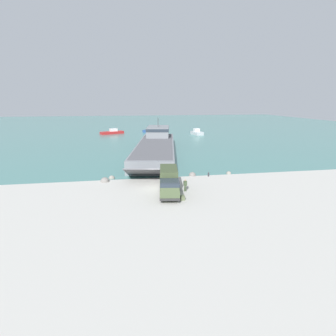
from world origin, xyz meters
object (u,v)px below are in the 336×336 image
object	(u,v)px
landing_craft	(156,144)
moored_boat_b	(197,133)
moored_boat_c	(112,132)
mooring_bollard	(209,174)
soldier_on_ramp	(185,184)
military_truck	(169,181)
moored_boat_a	(153,131)
cargo_crate	(182,198)

from	to	relation	value
landing_craft	moored_boat_b	world-z (taller)	landing_craft
moored_boat_c	mooring_bollard	size ratio (longest dim) A/B	12.78
soldier_on_ramp	landing_craft	bearing A→B (deg)	-3.92
landing_craft	mooring_bollard	distance (m)	22.76
military_truck	soldier_on_ramp	bearing A→B (deg)	106.44
moored_boat_a	moored_boat_c	distance (m)	15.15
mooring_bollard	landing_craft	bearing A→B (deg)	104.77
military_truck	mooring_bollard	size ratio (longest dim) A/B	11.36
soldier_on_ramp	cargo_crate	size ratio (longest dim) A/B	2.56
landing_craft	moored_boat_a	bearing A→B (deg)	94.87
military_truck	moored_boat_a	size ratio (longest dim) A/B	0.98
soldier_on_ramp	mooring_bollard	distance (m)	8.33
military_truck	cargo_crate	size ratio (longest dim) A/B	11.98
moored_boat_b	moored_boat_c	size ratio (longest dim) A/B	0.64
landing_craft	soldier_on_ramp	distance (m)	28.37
moored_boat_a	military_truck	bearing A→B (deg)	31.78
military_truck	moored_boat_c	xyz separation A→B (m)	(-9.93, 66.05, -0.97)
military_truck	cargo_crate	distance (m)	3.21
moored_boat_c	cargo_crate	size ratio (longest dim) A/B	13.49
moored_boat_b	moored_boat_a	bearing A→B (deg)	-40.86
moored_boat_c	cargo_crate	distance (m)	69.61
soldier_on_ramp	moored_boat_a	world-z (taller)	moored_boat_a
moored_boat_b	moored_boat_c	world-z (taller)	moored_boat_b
moored_boat_b	moored_boat_c	xyz separation A→B (m)	(-30.08, 7.15, -0.09)
soldier_on_ramp	moored_boat_a	xyz separation A→B (m)	(2.91, 66.58, -0.30)
landing_craft	cargo_crate	world-z (taller)	landing_craft
moored_boat_a	moored_boat_b	bearing A→B (deg)	98.01
moored_boat_c	landing_craft	bearing A→B (deg)	173.73
soldier_on_ramp	moored_boat_b	distance (m)	61.22
landing_craft	cargo_crate	bearing A→B (deg)	-81.14
soldier_on_ramp	moored_boat_b	bearing A→B (deg)	-21.83
military_truck	landing_craft	bearing A→B (deg)	-175.82
cargo_crate	moored_boat_c	bearing A→B (deg)	99.23
military_truck	moored_boat_b	xyz separation A→B (m)	(20.14, 58.90, -0.88)
mooring_bollard	cargo_crate	distance (m)	11.34
landing_craft	moored_boat_b	size ratio (longest dim) A/B	7.41
military_truck	soldier_on_ramp	distance (m)	2.39
moored_boat_a	moored_boat_c	bearing A→B (deg)	-50.49
moored_boat_a	mooring_bollard	distance (m)	60.25
moored_boat_a	mooring_bollard	xyz separation A→B (m)	(2.41, -60.20, -0.29)
soldier_on_ramp	moored_boat_c	xyz separation A→B (m)	(-12.21, 65.71, -0.32)
moored_boat_c	military_truck	bearing A→B (deg)	164.83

